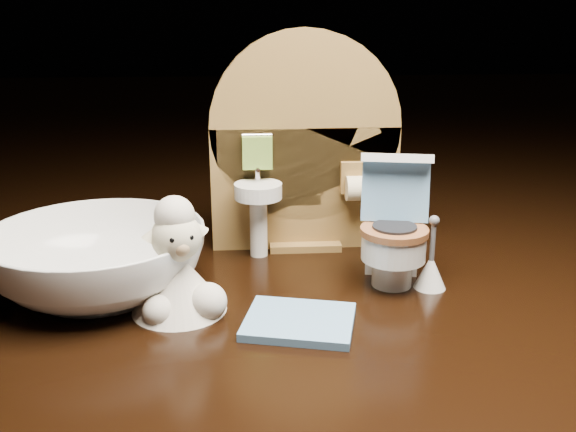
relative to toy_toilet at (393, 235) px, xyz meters
name	(u,v)px	position (x,y,z in m)	size (l,w,h in m)	color
backdrop_panel	(304,155)	(-0.05, 0.07, 0.04)	(0.13, 0.05, 0.15)	olive
toy_toilet	(393,235)	(0.00, 0.00, 0.00)	(0.04, 0.06, 0.08)	white
bath_mat	(299,322)	(-0.06, -0.06, -0.03)	(0.06, 0.05, 0.00)	#5F8EB8
toilet_brush	(431,269)	(0.02, -0.01, -0.02)	(0.02, 0.02, 0.05)	white
plush_lamb	(179,272)	(-0.13, -0.03, -0.01)	(0.05, 0.05, 0.07)	beige
ceramic_bowl	(98,261)	(-0.18, -0.01, -0.01)	(0.13, 0.13, 0.04)	white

